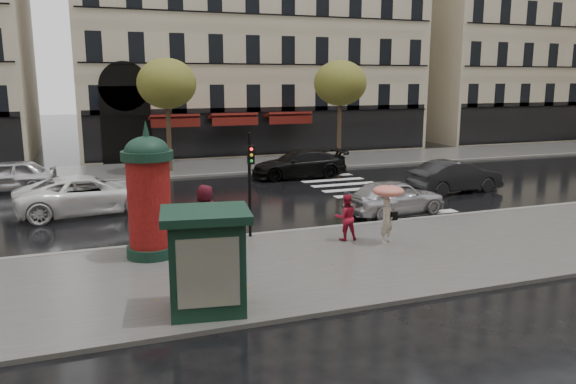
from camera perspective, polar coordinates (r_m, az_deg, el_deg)
name	(u,v)px	position (r m, az deg, el deg)	size (l,w,h in m)	color
ground	(324,258)	(17.51, 3.69, -6.73)	(160.00, 160.00, 0.00)	black
near_sidewalk	(331,261)	(17.06, 4.37, -7.02)	(90.00, 7.00, 0.12)	#474744
far_sidewalk	(200,167)	(35.28, -8.89, 2.48)	(90.00, 6.00, 0.12)	#474744
near_kerb	(290,232)	(20.15, 0.23, -4.06)	(90.00, 0.25, 0.14)	slate
far_kerb	(211,175)	(32.38, -7.83, 1.74)	(90.00, 0.25, 0.14)	slate
zebra_crossing	(356,189)	(28.43, 6.93, 0.28)	(3.60, 11.75, 0.01)	silver
bldg_far_corner	(243,4)	(47.34, -4.62, 18.48)	(26.00, 14.00, 22.90)	#B7A88C
bldg_far_right	(522,17)	(61.17, 22.67, 16.05)	(24.00, 14.00, 22.90)	#B7A88C
tree_far_left	(167,84)	(33.55, -12.22, 10.67)	(3.40, 3.40, 6.64)	#38281C
tree_far_right	(340,84)	(36.77, 5.31, 10.92)	(3.40, 3.40, 6.64)	#38281C
woman_umbrella	(388,204)	(18.67, 10.12, -1.19)	(1.03, 1.03, 1.98)	beige
woman_red	(346,217)	(18.89, 5.90, -2.57)	(0.76, 0.59, 1.56)	#A6142C
man_burgundy	(206,215)	(18.48, -8.37, -2.29)	(0.97, 0.63, 1.97)	#420D18
morris_column	(149,192)	(17.35, -13.96, -0.03)	(1.54, 1.54, 4.15)	black
traffic_light	(250,175)	(18.92, -3.88, 1.76)	(0.23, 0.33, 3.57)	black
newsstand	(207,260)	(13.14, -8.28, -6.81)	(2.24, 1.97, 2.41)	black
car_silver	(394,197)	(23.26, 10.77, -0.49)	(1.73, 4.31, 1.47)	silver
car_darkgrey	(456,176)	(28.66, 16.67, 1.54)	(1.64, 4.70, 1.55)	black
car_white	(89,194)	(24.43, -19.57, -0.24)	(2.64, 5.73, 1.59)	white
car_black	(299,164)	(31.45, 1.11, 2.85)	(2.17, 5.33, 1.55)	black
car_far_silver	(7,176)	(30.71, -26.67, 1.46)	(1.86, 4.63, 1.58)	silver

